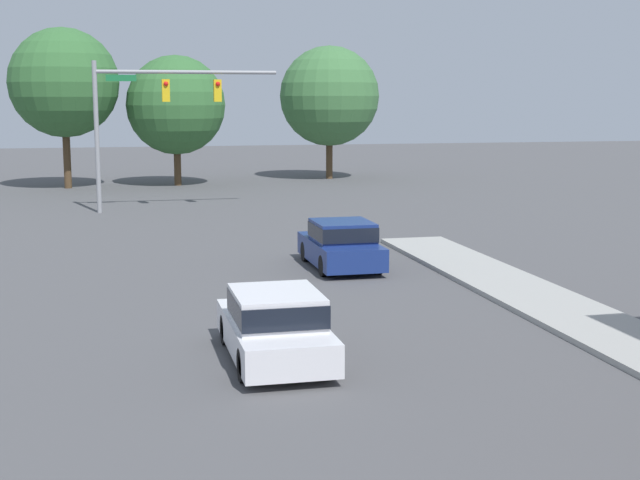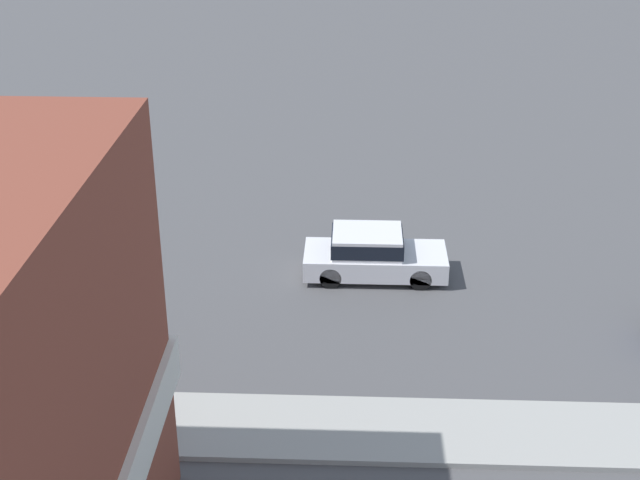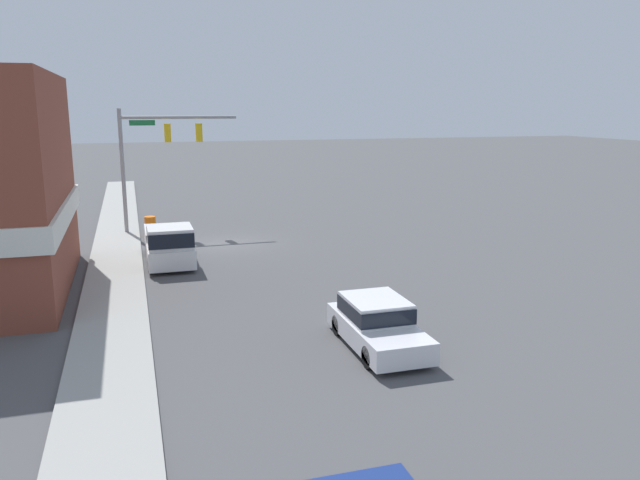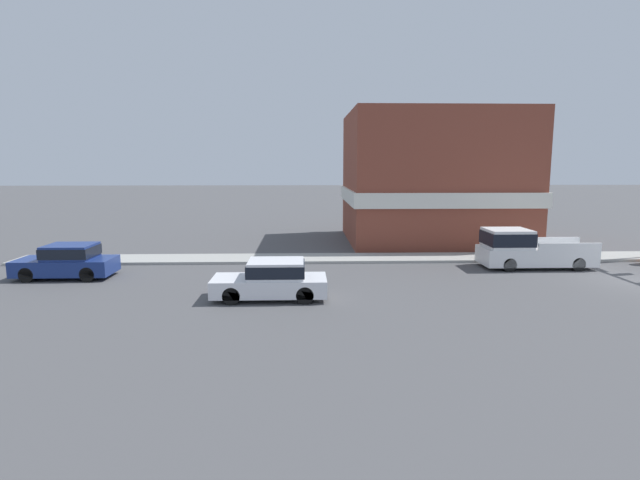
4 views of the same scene
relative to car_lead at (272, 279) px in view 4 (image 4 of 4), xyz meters
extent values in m
plane|color=#4C4C4F|center=(2.10, -15.86, -0.78)|extent=(200.00, 200.00, 0.00)
cube|color=#9E9E99|center=(7.80, -15.86, -0.71)|extent=(2.40, 60.00, 0.14)
cylinder|color=black|center=(-0.83, 1.46, -0.45)|extent=(0.22, 0.66, 0.66)
cylinder|color=black|center=(0.83, 1.46, -0.45)|extent=(0.22, 0.66, 0.66)
cylinder|color=black|center=(-0.83, -1.25, -0.45)|extent=(0.22, 0.66, 0.66)
cylinder|color=black|center=(0.83, -1.25, -0.45)|extent=(0.22, 0.66, 0.66)
cube|color=silver|center=(0.00, 0.11, -0.27)|extent=(1.87, 4.37, 0.65)
cube|color=silver|center=(0.00, -0.15, 0.39)|extent=(1.72, 2.10, 0.66)
cube|color=black|center=(0.00, -0.15, 0.39)|extent=(1.74, 2.18, 0.46)
cylinder|color=black|center=(3.02, 10.94, -0.45)|extent=(0.22, 0.66, 0.66)
cylinder|color=black|center=(4.72, 10.94, -0.45)|extent=(0.22, 0.66, 0.66)
cylinder|color=black|center=(3.02, 8.31, -0.45)|extent=(0.22, 0.66, 0.66)
cylinder|color=black|center=(4.72, 8.31, -0.45)|extent=(0.22, 0.66, 0.66)
cube|color=navy|center=(3.87, 9.62, -0.24)|extent=(1.92, 4.24, 0.71)
cube|color=navy|center=(3.87, 9.37, 0.43)|extent=(1.77, 2.03, 0.64)
cube|color=black|center=(3.87, 9.37, 0.43)|extent=(1.79, 2.12, 0.45)
cylinder|color=black|center=(4.47, -11.12, -0.45)|extent=(0.22, 0.66, 0.66)
cylinder|color=black|center=(6.29, -11.12, -0.45)|extent=(0.22, 0.66, 0.66)
cylinder|color=black|center=(4.47, -14.48, -0.45)|extent=(0.22, 0.66, 0.66)
cylinder|color=black|center=(6.29, -14.48, -0.45)|extent=(0.22, 0.66, 0.66)
cube|color=white|center=(5.38, -12.80, -0.17)|extent=(2.04, 5.43, 0.85)
cube|color=white|center=(5.38, -11.32, 0.71)|extent=(1.94, 2.06, 0.92)
cube|color=black|center=(5.38, -11.32, 0.71)|extent=(1.96, 2.15, 0.64)
cube|color=white|center=(4.42, -13.98, 0.43)|extent=(0.12, 3.07, 0.35)
cube|color=white|center=(6.34, -13.98, 0.43)|extent=(0.12, 3.07, 0.35)
cube|color=brown|center=(14.41, -9.78, 3.46)|extent=(9.81, 11.10, 8.47)
cube|color=silver|center=(14.41, -9.78, 2.27)|extent=(10.11, 11.40, 0.90)
camera|label=1|loc=(-3.16, -17.53, 4.59)|focal=50.00mm
camera|label=2|loc=(24.53, -0.60, 12.19)|focal=50.00mm
camera|label=3|loc=(6.91, 16.71, 6.43)|focal=35.00mm
camera|label=4|loc=(-18.75, -1.22, 4.37)|focal=28.00mm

